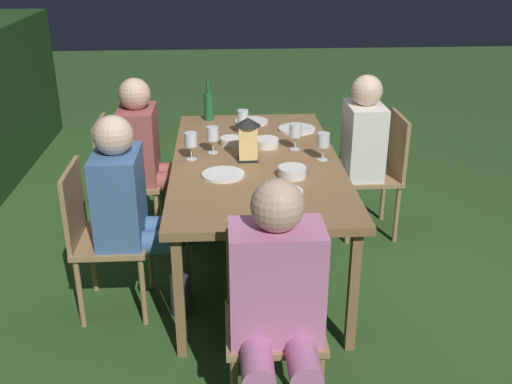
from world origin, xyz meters
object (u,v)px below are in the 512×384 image
at_px(dining_table, 256,166).
at_px(wine_glass_e, 243,117).
at_px(person_in_pink, 278,305).
at_px(bowl_olives, 231,141).
at_px(plate_b, 297,129).
at_px(wine_glass_c, 295,132).
at_px(plate_a, 223,175).
at_px(chair_side_right_a, 99,233).
at_px(person_in_cream, 353,149).
at_px(bowl_salad, 266,142).
at_px(chair_side_left_b, 379,169).
at_px(wine_glass_b, 213,135).
at_px(person_in_blue, 132,207).
at_px(lantern_centerpiece, 248,137).
at_px(wine_glass_a, 323,141).
at_px(chair_side_right_b, 122,174).
at_px(person_in_rust, 149,153).
at_px(plate_c, 283,192).
at_px(chair_head_near, 273,308).
at_px(wine_glass_d, 191,141).
at_px(plate_d, 252,121).
at_px(bowl_bread, 292,172).
at_px(green_bottle_on_table, 209,105).

height_order(dining_table, wine_glass_e, wine_glass_e).
bearing_deg(person_in_pink, bowl_olives, 4.94).
height_order(plate_b, bowl_olives, bowl_olives).
xyz_separation_m(wine_glass_c, plate_a, (-0.42, 0.46, -0.11)).
xyz_separation_m(chair_side_right_a, bowl_olives, (0.71, -0.75, 0.28)).
height_order(person_in_cream, bowl_salad, person_in_cream).
xyz_separation_m(chair_side_left_b, plate_b, (0.13, 0.58, 0.26)).
bearing_deg(wine_glass_b, person_in_cream, -72.16).
xyz_separation_m(person_in_blue, lantern_centerpiece, (0.42, -0.65, 0.25)).
bearing_deg(wine_glass_a, chair_side_right_a, 106.65).
relative_size(dining_table, wine_glass_a, 11.35).
xyz_separation_m(chair_side_right_b, person_in_rust, (-0.00, -0.20, 0.15)).
relative_size(chair_side_left_b, plate_c, 4.10).
relative_size(chair_head_near, wine_glass_d, 5.15).
relative_size(plate_b, plate_d, 1.08).
xyz_separation_m(plate_a, plate_b, (0.83, -0.52, 0.00)).
bearing_deg(plate_d, chair_head_near, 179.59).
xyz_separation_m(person_in_rust, lantern_centerpiece, (-0.45, -0.65, 0.25)).
distance_m(chair_side_left_b, plate_b, 0.65).
relative_size(chair_side_right_a, lantern_centerpiece, 3.28).
distance_m(plate_d, bowl_olives, 0.51).
bearing_deg(wine_glass_c, plate_b, -8.84).
relative_size(wine_glass_c, wine_glass_d, 1.00).
bearing_deg(person_in_blue, bowl_bread, -81.86).
bearing_deg(wine_glass_d, person_in_rust, 36.51).
bearing_deg(wine_glass_b, dining_table, -114.91).
xyz_separation_m(bowl_bread, bowl_salad, (0.52, 0.11, -0.00)).
bearing_deg(plate_b, person_in_cream, -108.75).
bearing_deg(wine_glass_d, chair_side_left_b, -72.05).
height_order(wine_glass_d, wine_glass_e, same).
bearing_deg(green_bottle_on_table, plate_c, -163.60).
distance_m(dining_table, chair_side_right_a, 1.02).
bearing_deg(wine_glass_d, plate_b, -52.52).
height_order(wine_glass_a, plate_a, wine_glass_a).
bearing_deg(wine_glass_a, plate_a, 110.27).
bearing_deg(wine_glass_b, bowl_bread, -133.64).
bearing_deg(bowl_salad, plate_d, 6.96).
distance_m(lantern_centerpiece, plate_c, 0.56).
distance_m(chair_side_right_b, plate_a, 1.02).
bearing_deg(plate_c, bowl_olives, 17.51).
relative_size(person_in_cream, bowl_bread, 7.21).
bearing_deg(person_in_pink, wine_glass_e, 1.78).
bearing_deg(lantern_centerpiece, chair_side_right_b, 62.21).
xyz_separation_m(wine_glass_a, wine_glass_e, (0.53, 0.46, 0.00)).
relative_size(chair_side_right_b, wine_glass_a, 5.15).
xyz_separation_m(chair_head_near, plate_b, (1.77, -0.32, 0.26)).
bearing_deg(wine_glass_d, chair_side_right_b, 50.40).
bearing_deg(bowl_salad, dining_table, 159.96).
xyz_separation_m(person_in_pink, wine_glass_d, (1.42, 0.39, 0.22)).
distance_m(chair_side_right_b, person_in_rust, 0.25).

